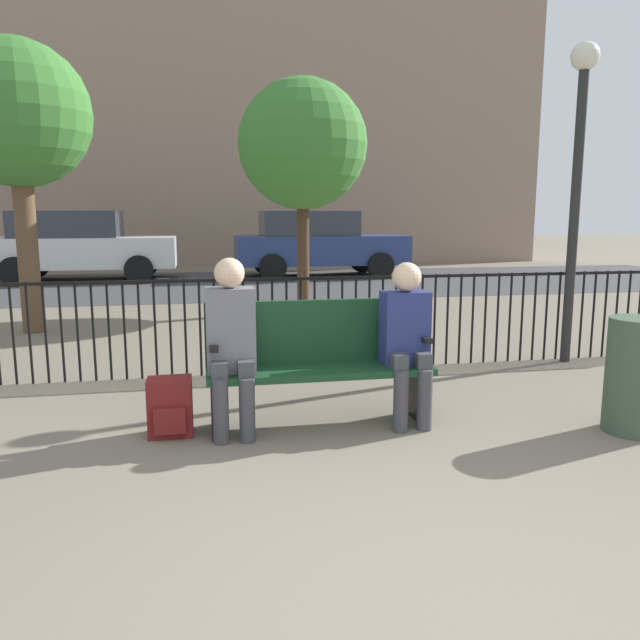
# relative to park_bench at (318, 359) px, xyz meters

# --- Properties ---
(ground_plane) EXTENTS (80.00, 80.00, 0.00)m
(ground_plane) POSITION_rel_park_bench_xyz_m (0.00, -2.38, -0.49)
(ground_plane) COLOR #706656
(park_bench) EXTENTS (1.65, 0.45, 0.92)m
(park_bench) POSITION_rel_park_bench_xyz_m (0.00, 0.00, 0.00)
(park_bench) COLOR #14381E
(park_bench) RESTS_ON ground
(seated_person_0) EXTENTS (0.34, 0.39, 1.26)m
(seated_person_0) POSITION_rel_park_bench_xyz_m (-0.64, -0.12, 0.21)
(seated_person_0) COLOR #3D3D42
(seated_person_0) RESTS_ON ground
(seated_person_1) EXTENTS (0.34, 0.39, 1.21)m
(seated_person_1) POSITION_rel_park_bench_xyz_m (0.64, -0.13, 0.19)
(seated_person_1) COLOR #3D3D42
(seated_person_1) RESTS_ON ground
(backpack) EXTENTS (0.31, 0.27, 0.41)m
(backpack) POSITION_rel_park_bench_xyz_m (-1.08, -0.07, -0.29)
(backpack) COLOR maroon
(backpack) RESTS_ON ground
(fence_railing) EXTENTS (9.01, 0.03, 0.95)m
(fence_railing) POSITION_rel_park_bench_xyz_m (-0.02, 1.57, 0.07)
(fence_railing) COLOR black
(fence_railing) RESTS_ON ground
(tree_0) EXTENTS (2.02, 2.02, 3.63)m
(tree_0) POSITION_rel_park_bench_xyz_m (0.78, 5.44, 2.11)
(tree_0) COLOR #422D1E
(tree_0) RESTS_ON ground
(tree_1) EXTENTS (1.83, 1.83, 3.72)m
(tree_1) POSITION_rel_park_bench_xyz_m (-3.05, 4.29, 2.27)
(tree_1) COLOR brown
(tree_1) RESTS_ON ground
(lamp_post) EXTENTS (0.28, 0.28, 3.23)m
(lamp_post) POSITION_rel_park_bench_xyz_m (2.96, 1.45, 1.68)
(lamp_post) COLOR black
(lamp_post) RESTS_ON ground
(street_surface) EXTENTS (24.00, 6.00, 0.01)m
(street_surface) POSITION_rel_park_bench_xyz_m (0.00, 9.62, -0.49)
(street_surface) COLOR #3D3D3F
(street_surface) RESTS_ON ground
(parked_car_0) EXTENTS (4.20, 1.94, 1.62)m
(parked_car_0) POSITION_rel_park_bench_xyz_m (-3.60, 10.92, 0.35)
(parked_car_0) COLOR silver
(parked_car_0) RESTS_ON ground
(parked_car_1) EXTENTS (4.20, 1.94, 1.62)m
(parked_car_1) POSITION_rel_park_bench_xyz_m (2.02, 10.89, 0.35)
(parked_car_1) COLOR navy
(parked_car_1) RESTS_ON ground
(building_facade) EXTENTS (20.00, 6.00, 13.88)m
(building_facade) POSITION_rel_park_bench_xyz_m (0.00, 17.62, 6.45)
(building_facade) COLOR gray
(building_facade) RESTS_ON ground
(trash_bin) EXTENTS (0.42, 0.42, 0.83)m
(trash_bin) POSITION_rel_park_bench_xyz_m (2.20, -0.61, -0.07)
(trash_bin) COLOR #384C38
(trash_bin) RESTS_ON ground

